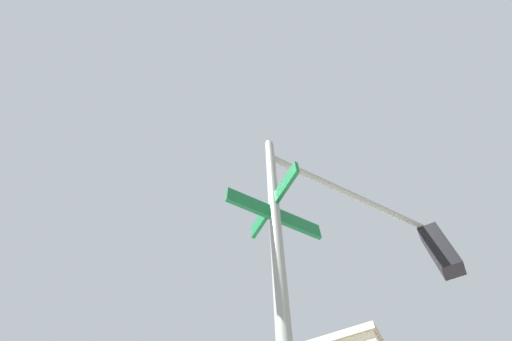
% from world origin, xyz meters
% --- Properties ---
extents(traffic_signal_near, '(2.16, 2.94, 5.39)m').
position_xyz_m(traffic_signal_near, '(-6.00, -5.48, 3.81)').
color(traffic_signal_near, slate).
rests_on(traffic_signal_near, ground_plane).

